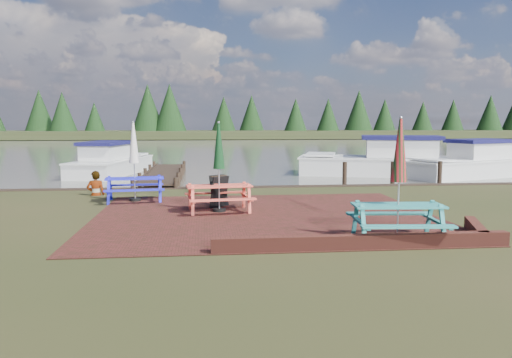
{
  "coord_description": "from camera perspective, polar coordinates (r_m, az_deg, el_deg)",
  "views": [
    {
      "loc": [
        -1.6,
        -11.96,
        2.52
      ],
      "look_at": [
        -0.25,
        1.09,
        1.0
      ],
      "focal_mm": 35.0,
      "sensor_mm": 36.0,
      "label": 1
    }
  ],
  "objects": [
    {
      "name": "ground",
      "position": [
        12.32,
        1.68,
        -5.19
      ],
      "size": [
        120.0,
        120.0,
        0.0
      ],
      "primitive_type": "plane",
      "color": "black",
      "rests_on": "ground"
    },
    {
      "name": "paving",
      "position": [
        13.29,
        1.11,
        -4.28
      ],
      "size": [
        9.0,
        7.5,
        0.02
      ],
      "primitive_type": "cube",
      "color": "#351910",
      "rests_on": "ground"
    },
    {
      "name": "brick_wall",
      "position": [
        10.52,
        15.22,
        -6.65
      ],
      "size": [
        6.21,
        1.79,
        0.3
      ],
      "color": "#4C1E16",
      "rests_on": "ground"
    },
    {
      "name": "water",
      "position": [
        49.05,
        -4.03,
        3.64
      ],
      "size": [
        120.0,
        60.0,
        0.02
      ],
      "primitive_type": "cube",
      "color": "#424139",
      "rests_on": "ground"
    },
    {
      "name": "far_treeline",
      "position": [
        77.98,
        -4.76,
        7.14
      ],
      "size": [
        120.0,
        10.0,
        8.1
      ],
      "color": "black",
      "rests_on": "ground"
    },
    {
      "name": "picnic_table_teal",
      "position": [
        10.84,
        15.96,
        -2.19
      ],
      "size": [
        2.0,
        1.81,
        2.59
      ],
      "rotation": [
        0.0,
        0.0,
        -0.08
      ],
      "color": "teal",
      "rests_on": "ground"
    },
    {
      "name": "picnic_table_red",
      "position": [
        13.87,
        -4.24,
        -0.23
      ],
      "size": [
        1.97,
        1.8,
        2.49
      ],
      "rotation": [
        0.0,
        0.0,
        0.12
      ],
      "color": "#DE4B38",
      "rests_on": "ground"
    },
    {
      "name": "picnic_table_blue",
      "position": [
        16.14,
        -13.72,
        0.56
      ],
      "size": [
        1.96,
        1.78,
        2.49
      ],
      "rotation": [
        0.0,
        0.0,
        0.11
      ],
      "color": "#1B1BCB",
      "rests_on": "ground"
    },
    {
      "name": "chalkboard",
      "position": [
        14.66,
        -4.24,
        -1.39
      ],
      "size": [
        0.6,
        0.86,
        0.94
      ],
      "rotation": [
        0.0,
        0.0,
        0.67
      ],
      "color": "black",
      "rests_on": "ground"
    },
    {
      "name": "jetty",
      "position": [
        23.43,
        -10.52,
        0.6
      ],
      "size": [
        1.76,
        9.08,
        1.0
      ],
      "color": "black",
      "rests_on": "ground"
    },
    {
      "name": "boat_jetty",
      "position": [
        26.46,
        -16.28,
        1.67
      ],
      "size": [
        3.56,
        6.83,
        1.89
      ],
      "rotation": [
        0.0,
        0.0,
        -0.21
      ],
      "color": "silver",
      "rests_on": "ground"
    },
    {
      "name": "boat_near",
      "position": [
        25.9,
        14.47,
        1.82
      ],
      "size": [
        8.58,
        5.03,
        2.2
      ],
      "rotation": [
        0.0,
        0.0,
        1.28
      ],
      "color": "silver",
      "rests_on": "ground"
    },
    {
      "name": "boat_far",
      "position": [
        26.35,
        23.25,
        1.47
      ],
      "size": [
        6.88,
        4.39,
        2.02
      ],
      "rotation": [
        0.0,
        0.0,
        1.92
      ],
      "color": "silver",
      "rests_on": "ground"
    },
    {
      "name": "person",
      "position": [
        17.83,
        -17.92,
        0.86
      ],
      "size": [
        0.67,
        0.5,
        1.67
      ],
      "primitive_type": "imported",
      "rotation": [
        0.0,
        0.0,
        3.33
      ],
      "color": "gray",
      "rests_on": "ground"
    }
  ]
}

